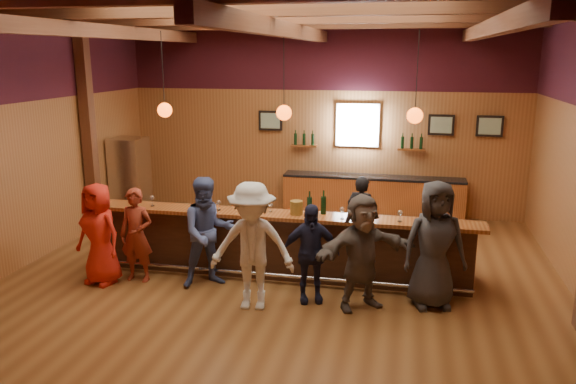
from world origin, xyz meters
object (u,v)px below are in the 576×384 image
customer_white (252,246)px  ice_bucket (296,208)px  back_bar_cabinet (372,197)px  customer_denim (208,232)px  bartender (361,217)px  bottle_a (310,205)px  customer_redvest (137,235)px  customer_navy (310,253)px  customer_dark (434,245)px  customer_orange (99,234)px  customer_brown (362,252)px  stainless_fridge (130,178)px  bar_counter (287,242)px

customer_white → ice_bucket: size_ratio=8.48×
back_bar_cabinet → customer_denim: size_ratio=2.27×
bartender → bottle_a: bearing=76.8°
customer_redvest → customer_navy: customer_redvest is taller
customer_white → ice_bucket: 1.25m
customer_white → bartender: 2.81m
customer_redvest → customer_dark: (4.64, 0.03, 0.17)m
customer_orange → customer_navy: customer_orange is taller
customer_denim → bottle_a: bearing=-11.1°
customer_white → customer_brown: size_ratio=1.10×
back_bar_cabinet → customer_white: size_ratio=2.14×
customer_redvest → customer_denim: size_ratio=0.87×
stainless_fridge → bottle_a: stainless_fridge is taller
stainless_fridge → customer_orange: 3.78m
customer_redvest → customer_brown: customer_brown is taller
bar_counter → customer_dark: bearing=-19.9°
customer_navy → customer_dark: 1.80m
bar_counter → bottle_a: bearing=-32.0°
customer_orange → customer_dark: (5.17, 0.24, 0.12)m
bar_counter → customer_white: bearing=-97.3°
stainless_fridge → bartender: bearing=-15.4°
back_bar_cabinet → customer_orange: bearing=-130.6°
bottle_a → customer_dark: bearing=-17.0°
back_bar_cabinet → customer_dark: bearing=-75.2°
customer_white → customer_dark: size_ratio=1.00×
bar_counter → customer_redvest: (-2.29, -0.88, 0.24)m
bartender → back_bar_cabinet: bearing=-74.3°
customer_white → customer_brown: (1.52, 0.34, -0.09)m
customer_denim → customer_navy: customer_denim is taller
bartender → customer_denim: bearing=55.7°
customer_redvest → customer_navy: 2.87m
back_bar_cabinet → customer_denim: customer_denim is taller
customer_white → ice_bucket: bearing=65.8°
ice_bucket → customer_orange: bearing=-165.8°
bar_counter → bartender: (1.15, 1.00, 0.22)m
stainless_fridge → customer_redvest: 3.80m
customer_orange → customer_white: (2.63, -0.38, 0.11)m
bottle_a → back_bar_cabinet: bearing=78.8°
bar_counter → customer_navy: customer_navy is taller
customer_orange → customer_redvest: customer_orange is taller
customer_orange → bartender: customer_orange is taller
bartender → ice_bucket: 1.68m
customer_orange → stainless_fridge: bearing=123.7°
customer_brown → bar_counter: bearing=105.1°
back_bar_cabinet → customer_brown: 4.72m
ice_bucket → customer_navy: bearing=-64.5°
customer_white → customer_navy: (0.76, 0.41, -0.19)m
back_bar_cabinet → customer_redvest: bearing=-127.9°
customer_dark → bottle_a: size_ratio=4.98×
stainless_fridge → customer_white: 5.55m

